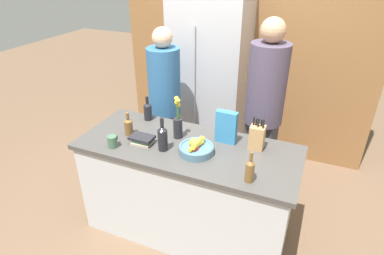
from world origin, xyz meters
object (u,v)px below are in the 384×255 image
at_px(bottle_wine, 163,138).
at_px(bottle_water, 128,126).
at_px(fruit_bowl, 196,148).
at_px(flower_vase, 178,123).
at_px(coffee_mug, 113,141).
at_px(book_stack, 142,139).
at_px(refrigerator, 210,78).
at_px(bottle_vinegar, 250,170).
at_px(person_in_blue, 264,106).
at_px(cereal_box, 226,127).
at_px(person_at_sink, 165,100).
at_px(bottle_oil, 148,111).
at_px(knife_block, 257,137).

distance_m(bottle_wine, bottle_water, 0.40).
relative_size(fruit_bowl, flower_vase, 0.74).
height_order(coffee_mug, book_stack, coffee_mug).
distance_m(refrigerator, fruit_bowl, 1.43).
bearing_deg(fruit_bowl, bottle_water, 176.09).
relative_size(flower_vase, bottle_vinegar, 1.59).
height_order(flower_vase, person_in_blue, person_in_blue).
distance_m(book_stack, bottle_vinegar, 0.94).
relative_size(flower_vase, bottle_wine, 1.33).
height_order(cereal_box, person_at_sink, person_at_sink).
bearing_deg(person_at_sink, book_stack, -102.77).
bearing_deg(person_at_sink, bottle_wine, -90.24).
distance_m(fruit_bowl, person_in_blue, 0.85).
relative_size(cereal_box, bottle_oil, 1.19).
distance_m(knife_block, bottle_oil, 1.05).
bearing_deg(coffee_mug, book_stack, 36.60).
bearing_deg(person_at_sink, flower_vase, -80.20).
bearing_deg(flower_vase, knife_block, 7.56).
height_order(bottle_vinegar, bottle_water, bottle_vinegar).
relative_size(knife_block, bottle_water, 1.31).
bearing_deg(person_at_sink, bottle_water, -115.95).
xyz_separation_m(fruit_bowl, bottle_wine, (-0.26, -0.06, 0.07)).
distance_m(bottle_wine, person_in_blue, 1.03).
xyz_separation_m(flower_vase, coffee_mug, (-0.42, -0.34, -0.09)).
distance_m(cereal_box, bottle_wine, 0.52).
height_order(refrigerator, coffee_mug, refrigerator).
bearing_deg(bottle_water, bottle_oil, 88.48).
bearing_deg(cereal_box, person_at_sink, 149.38).
distance_m(knife_block, flower_vase, 0.65).
bearing_deg(bottle_oil, bottle_water, -91.52).
xyz_separation_m(knife_block, bottle_wine, (-0.67, -0.31, 0.01)).
xyz_separation_m(person_at_sink, person_in_blue, (1.00, 0.04, 0.09)).
bearing_deg(bottle_oil, person_at_sink, 92.27).
height_order(knife_block, person_in_blue, person_in_blue).
bearing_deg(refrigerator, fruit_bowl, -73.91).
distance_m(refrigerator, coffee_mug, 1.57).
height_order(bottle_vinegar, person_at_sink, person_at_sink).
bearing_deg(bottle_vinegar, person_at_sink, 140.56).
xyz_separation_m(bottle_water, person_in_blue, (1.00, 0.73, 0.06)).
bearing_deg(bottle_vinegar, knife_block, 96.89).
bearing_deg(bottle_wine, person_in_blue, 53.42).
xyz_separation_m(bottle_oil, bottle_wine, (0.37, -0.41, 0.02)).
xyz_separation_m(coffee_mug, person_at_sink, (0.00, 0.90, 0.00)).
relative_size(refrigerator, person_in_blue, 1.09).
relative_size(flower_vase, person_at_sink, 0.22).
relative_size(knife_block, bottle_vinegar, 1.15).
xyz_separation_m(refrigerator, cereal_box, (0.56, -1.12, 0.04)).
height_order(bottle_wine, person_at_sink, person_at_sink).
relative_size(flower_vase, bottle_oil, 1.61).
bearing_deg(refrigerator, coffee_mug, -99.24).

